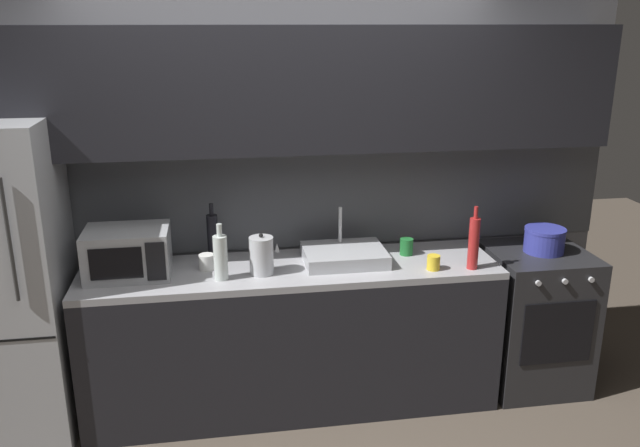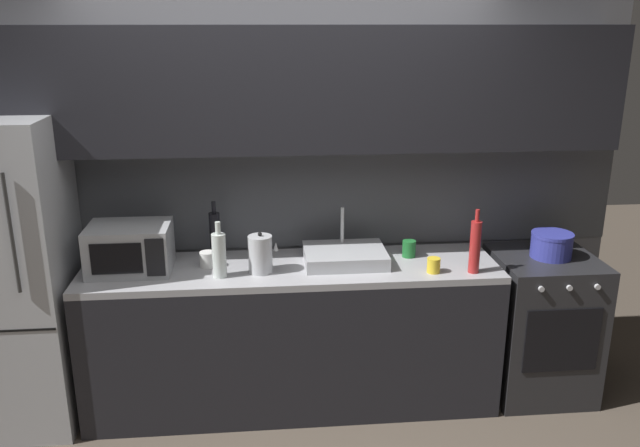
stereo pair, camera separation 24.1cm
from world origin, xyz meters
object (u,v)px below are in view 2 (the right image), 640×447
Objects in this scene: mug_green at (409,249)px; cooking_pot at (552,245)px; wine_bottle_red at (475,246)px; mug_yellow at (434,265)px; microwave at (130,248)px; mug_white at (207,259)px; oven_range at (540,324)px; kettle at (261,254)px; wine_bottle_clear at (219,254)px; refrigerator at (8,276)px; wine_bottle_dark at (215,234)px.

mug_green is 0.41× the size of cooking_pot.
mug_yellow is (-0.23, 0.02, -0.11)m from wine_bottle_red.
microwave reaches higher than mug_white.
kettle is at bearing -177.46° from oven_range.
kettle is at bearing -169.39° from mug_green.
oven_range is 2.10m from mug_white.
cooking_pot is at bearing -6.00° from mug_green.
wine_bottle_clear reaches higher than mug_green.
wine_bottle_clear is 1.98m from cooking_pot.
kettle is 0.99m from mug_yellow.
wine_bottle_red is 0.43m from mug_green.
refrigerator is 19.83× the size of mug_white.
refrigerator is 5.14× the size of wine_bottle_dark.
microwave is at bearing 164.10° from wine_bottle_clear.
wine_bottle_dark is at bearing 97.27° from wine_bottle_clear.
wine_bottle_red is at bearing -160.22° from cooking_pot.
wine_bottle_dark reaches higher than microwave.
wine_bottle_red is 0.58m from cooking_pot.
mug_white is at bearing 159.89° from kettle.
kettle is 2.65× the size of mug_white.
kettle is 0.69× the size of wine_bottle_dark.
cooking_pot is at bearing -0.97° from mug_white.
refrigerator reaches higher than oven_range.
mug_white is at bearing -177.39° from mug_green.
microwave reaches higher than mug_green.
wine_bottle_dark is 1.17m from mug_green.
oven_range is 1.82m from kettle.
microwave is at bearing -159.85° from wine_bottle_dark.
wine_bottle_dark reaches higher than mug_white.
wine_bottle_red is 1.50× the size of cooking_pot.
oven_range is 0.83m from wine_bottle_red.
microwave is 4.53× the size of mug_green.
wine_bottle_red is (-0.53, -0.19, 0.61)m from oven_range.
mug_white is (-1.29, 0.21, 0.00)m from mug_yellow.
refrigerator is at bearing -177.78° from mug_green.
kettle is at bearing -20.11° from mug_white.
cooking_pot reaches higher than mug_yellow.
cooking_pot is at bearing -0.42° from microwave.
kettle is 0.75× the size of wine_bottle_clear.
cooking_pot is (0.77, 0.18, 0.03)m from mug_yellow.
microwave is (-2.47, 0.02, 0.58)m from oven_range.
wine_bottle_dark reaches higher than mug_yellow.
oven_range is 2.05m from wine_bottle_clear.
microwave is at bearing 1.55° from refrigerator.
wine_bottle_dark is 4.06× the size of mug_yellow.
wine_bottle_clear reaches higher than cooking_pot.
wine_bottle_red is (1.21, -0.12, 0.05)m from kettle.
refrigerator is 1.43m from kettle.
mug_yellow is 0.35× the size of cooking_pot.
mug_green is 0.28m from mug_yellow.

